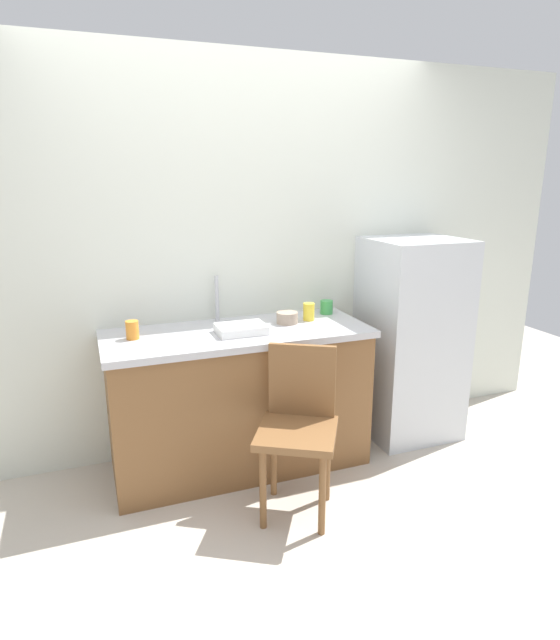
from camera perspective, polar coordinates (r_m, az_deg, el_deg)
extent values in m
plane|color=#BCB2A3|center=(3.00, 1.79, -20.53)|extent=(8.00, 8.00, 0.00)
cube|color=silver|center=(3.41, -4.46, 6.50)|extent=(4.80, 0.10, 2.47)
cube|color=brown|center=(3.29, -4.44, -8.73)|extent=(1.52, 0.60, 0.83)
cube|color=#B7B7BC|center=(3.14, -4.60, -1.43)|extent=(1.56, 0.64, 0.04)
cylinder|color=#B7B7BC|center=(3.32, -6.80, 2.33)|extent=(0.02, 0.02, 0.28)
cube|color=silver|center=(3.72, 13.87, -1.97)|extent=(0.60, 0.56, 1.36)
cylinder|color=brown|center=(2.81, -1.84, -17.66)|extent=(0.04, 0.04, 0.45)
cylinder|color=brown|center=(2.78, 4.56, -18.18)|extent=(0.04, 0.04, 0.45)
cylinder|color=brown|center=(3.06, -0.69, -14.65)|extent=(0.04, 0.04, 0.45)
cylinder|color=brown|center=(3.03, 5.10, -15.08)|extent=(0.04, 0.04, 0.45)
cube|color=brown|center=(2.79, 1.82, -12.06)|extent=(0.55, 0.55, 0.04)
cube|color=brown|center=(2.87, 2.37, -6.48)|extent=(0.33, 0.21, 0.40)
cube|color=white|center=(3.06, -4.20, -0.97)|extent=(0.28, 0.20, 0.05)
cylinder|color=gray|center=(3.26, 0.77, 0.25)|extent=(0.13, 0.13, 0.07)
cylinder|color=orange|center=(3.05, -15.59, -1.04)|extent=(0.07, 0.07, 0.10)
cylinder|color=yellow|center=(3.32, 3.11, 0.89)|extent=(0.07, 0.07, 0.11)
cylinder|color=green|center=(3.49, 5.02, 1.39)|extent=(0.08, 0.08, 0.09)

